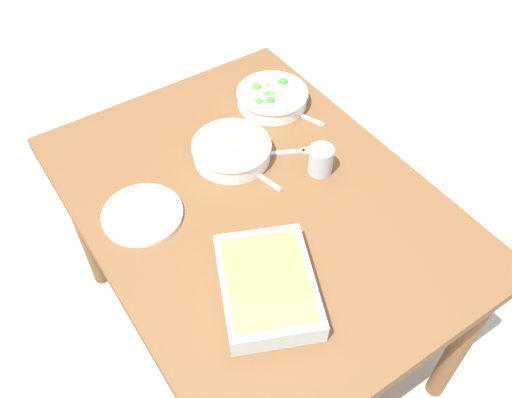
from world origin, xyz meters
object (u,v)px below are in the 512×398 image
(drink_cup, at_px, (321,161))
(spoon_by_broccoli, at_px, (294,112))
(baking_dish, at_px, (267,285))
(spoon_by_stew, at_px, (252,170))
(broccoli_bowl, at_px, (272,97))
(side_plate, at_px, (142,214))
(stew_bowl, at_px, (232,150))
(fork_on_table, at_px, (293,152))

(drink_cup, relative_size, spoon_by_broccoli, 0.50)
(baking_dish, relative_size, drink_cup, 4.28)
(spoon_by_stew, bearing_deg, spoon_by_broccoli, -60.76)
(broccoli_bowl, xyz_separation_m, spoon_by_broccoli, (-0.08, -0.03, -0.03))
(broccoli_bowl, bearing_deg, baking_dish, 144.17)
(baking_dish, relative_size, side_plate, 1.65)
(side_plate, bearing_deg, drink_cup, -104.59)
(stew_bowl, height_order, fork_on_table, stew_bowl)
(stew_bowl, distance_m, spoon_by_broccoli, 0.28)
(broccoli_bowl, xyz_separation_m, fork_on_table, (-0.22, 0.08, -0.03))
(baking_dish, bearing_deg, broccoli_bowl, -35.83)
(stew_bowl, bearing_deg, baking_dish, 158.00)
(spoon_by_stew, bearing_deg, fork_on_table, -91.11)
(side_plate, height_order, spoon_by_stew, side_plate)
(broccoli_bowl, distance_m, drink_cup, 0.34)
(drink_cup, bearing_deg, stew_bowl, 44.03)
(broccoli_bowl, relative_size, fork_on_table, 1.41)
(stew_bowl, xyz_separation_m, fork_on_table, (-0.08, -0.16, -0.03))
(drink_cup, xyz_separation_m, spoon_by_broccoli, (0.25, -0.09, -0.03))
(baking_dish, bearing_deg, drink_cup, -54.78)
(stew_bowl, distance_m, drink_cup, 0.26)
(stew_bowl, bearing_deg, spoon_by_broccoli, -76.91)
(broccoli_bowl, distance_m, side_plate, 0.60)
(baking_dish, distance_m, fork_on_table, 0.50)
(spoon_by_broccoli, bearing_deg, spoon_by_stew, 119.24)
(stew_bowl, relative_size, side_plate, 1.07)
(drink_cup, xyz_separation_m, fork_on_table, (0.11, 0.02, -0.04))
(stew_bowl, bearing_deg, drink_cup, -135.97)
(broccoli_bowl, xyz_separation_m, baking_dish, (-0.59, 0.42, 0.00))
(spoon_by_stew, bearing_deg, drink_cup, -123.34)
(broccoli_bowl, bearing_deg, fork_on_table, 160.23)
(broccoli_bowl, bearing_deg, drink_cup, 169.57)
(baking_dish, height_order, fork_on_table, baking_dish)
(stew_bowl, relative_size, broccoli_bowl, 1.01)
(spoon_by_broccoli, bearing_deg, broccoli_bowl, 22.53)
(broccoli_bowl, height_order, side_plate, broccoli_bowl)
(side_plate, relative_size, spoon_by_broccoli, 1.30)
(spoon_by_broccoli, bearing_deg, baking_dish, 138.18)
(drink_cup, bearing_deg, fork_on_table, 10.67)
(spoon_by_stew, relative_size, spoon_by_broccoli, 1.03)
(baking_dish, height_order, spoon_by_stew, baking_dish)
(baking_dish, relative_size, fork_on_table, 2.19)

